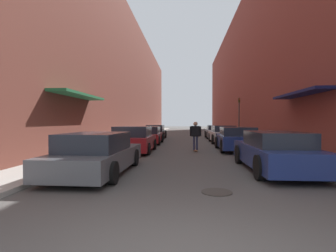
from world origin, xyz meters
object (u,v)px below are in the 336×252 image
(parked_car_left_3, at_px, (156,132))
(parked_car_right_0, at_px, (275,152))
(parked_car_right_1, at_px, (237,139))
(skateboarder, at_px, (195,133))
(parked_car_left_0, at_px, (97,154))
(traffic_light, at_px, (239,113))
(manhole_cover, at_px, (217,192))
(parked_car_right_2, at_px, (223,134))
(parked_car_right_3, at_px, (216,132))
(parked_car_left_2, at_px, (149,135))
(parked_car_left_1, at_px, (133,140))

(parked_car_left_3, bearing_deg, parked_car_right_0, -69.75)
(parked_car_right_1, xyz_separation_m, skateboarder, (-2.29, -0.45, 0.34))
(parked_car_left_0, bearing_deg, traffic_light, 66.46)
(skateboarder, bearing_deg, parked_car_left_0, -117.43)
(manhole_cover, xyz_separation_m, traffic_light, (4.42, 20.01, 2.43))
(parked_car_left_0, relative_size, parked_car_right_1, 1.14)
(skateboarder, bearing_deg, parked_car_right_2, 68.61)
(parked_car_left_3, relative_size, parked_car_right_3, 0.98)
(parked_car_left_0, bearing_deg, parked_car_right_0, 8.14)
(parked_car_right_0, relative_size, manhole_cover, 6.63)
(parked_car_right_0, height_order, skateboarder, skateboarder)
(parked_car_right_0, relative_size, traffic_light, 1.23)
(parked_car_right_2, xyz_separation_m, skateboarder, (-2.24, -5.72, 0.34))
(traffic_light, bearing_deg, parked_car_left_0, -113.54)
(parked_car_left_2, relative_size, traffic_light, 1.12)
(parked_car_left_3, distance_m, parked_car_right_0, 16.70)
(parked_car_right_0, xyz_separation_m, parked_car_right_1, (-0.10, 5.91, 0.01))
(parked_car_right_0, xyz_separation_m, traffic_light, (2.25, 17.29, 1.80))
(skateboarder, distance_m, manhole_cover, 8.24)
(parked_car_left_1, bearing_deg, parked_car_right_0, -40.82)
(parked_car_left_2, xyz_separation_m, parked_car_right_3, (5.54, 6.72, 0.01))
(skateboarder, bearing_deg, parked_car_left_3, 108.39)
(parked_car_left_2, height_order, manhole_cover, parked_car_left_2)
(manhole_cover, bearing_deg, parked_car_right_1, 76.49)
(traffic_light, bearing_deg, manhole_cover, -102.46)
(parked_car_left_0, relative_size, parked_car_left_1, 1.14)
(parked_car_left_1, distance_m, parked_car_left_3, 10.77)
(skateboarder, bearing_deg, parked_car_left_2, 125.16)
(parked_car_right_0, bearing_deg, parked_car_left_0, -171.86)
(parked_car_right_0, distance_m, manhole_cover, 3.54)
(manhole_cover, bearing_deg, traffic_light, 77.54)
(skateboarder, height_order, manhole_cover, skateboarder)
(parked_car_left_3, relative_size, parked_car_right_1, 0.97)
(parked_car_left_3, distance_m, parked_car_right_3, 5.81)
(parked_car_left_1, xyz_separation_m, parked_car_right_2, (5.52, 6.28, -0.00))
(parked_car_left_2, relative_size, manhole_cover, 6.07)
(parked_car_right_2, bearing_deg, manhole_cover, -98.30)
(parked_car_right_2, xyz_separation_m, manhole_cover, (-2.03, -13.89, -0.64))
(parked_car_left_1, height_order, parked_car_right_2, parked_car_left_1)
(parked_car_left_0, bearing_deg, parked_car_left_2, 89.90)
(parked_car_left_3, relative_size, parked_car_right_2, 0.96)
(parked_car_left_2, distance_m, parked_car_right_1, 6.89)
(parked_car_left_0, height_order, parked_car_right_3, parked_car_left_0)
(parked_car_left_2, relative_size, parked_car_right_3, 1.06)
(parked_car_right_1, xyz_separation_m, parked_car_right_2, (-0.05, 5.27, 0.00))
(parked_car_right_1, xyz_separation_m, traffic_light, (2.35, 11.38, 1.79))
(parked_car_left_0, xyz_separation_m, traffic_light, (7.88, 18.09, 1.83))
(parked_car_left_1, height_order, traffic_light, traffic_light)
(parked_car_right_1, bearing_deg, parked_car_left_3, 120.21)
(parked_car_left_2, height_order, parked_car_right_2, parked_car_right_2)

